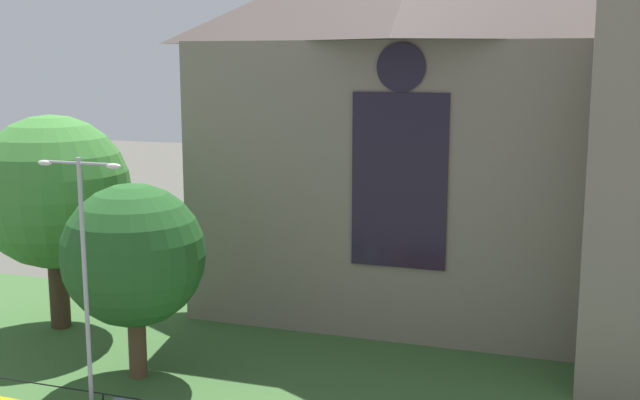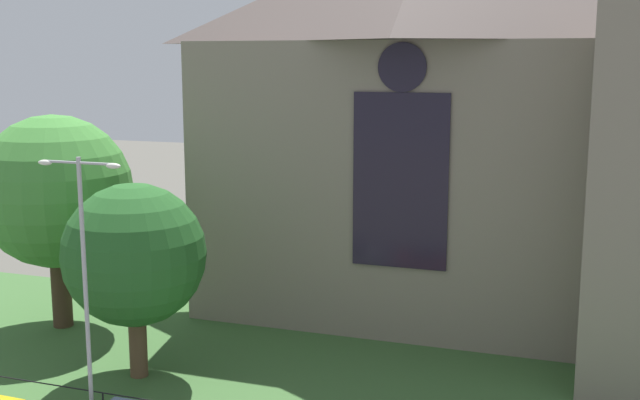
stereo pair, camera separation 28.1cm
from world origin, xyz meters
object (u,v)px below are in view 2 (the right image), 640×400
church_building (441,117)px  streetlamp_near (84,261)px  tree_left_near (134,255)px  tree_left_far (56,192)px

church_building → streetlamp_near: bearing=-119.4°
church_building → tree_left_near: (-10.15, -12.74, -5.04)m
tree_left_near → tree_left_far: (-7.00, 4.26, 1.56)m
church_building → streetlamp_near: (-9.54, -16.95, -4.18)m
tree_left_far → church_building: bearing=26.3°
church_building → tree_left_near: size_ratio=3.16×
tree_left_far → streetlamp_near: 11.41m
church_building → streetlamp_near: size_ratio=2.65×
tree_left_near → streetlamp_near: streetlamp_near is taller
streetlamp_near → church_building: bearing=60.6°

